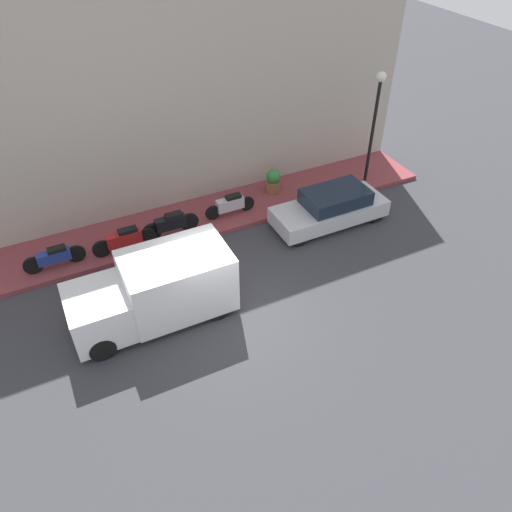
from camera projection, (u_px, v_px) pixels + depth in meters
ground_plane at (225, 311)px, 14.43m from camera, size 60.00×60.00×0.00m
sidewalk at (173, 225)px, 17.54m from camera, size 2.38×19.72×0.16m
building_facade at (148, 112)px, 16.14m from camera, size 0.30×19.72×7.49m
parked_car at (331, 208)px, 17.44m from camera, size 1.60×4.07×1.26m
delivery_van at (154, 290)px, 13.64m from camera, size 1.91×4.47×1.97m
motorcycle_blue at (54, 257)px, 15.44m from camera, size 0.30×1.88×0.72m
motorcycle_red at (125, 239)px, 16.08m from camera, size 0.30×2.10×0.80m
motorcycle_black at (171, 224)px, 16.71m from camera, size 0.30×1.96×0.82m
scooter_silver at (230, 205)px, 17.66m from camera, size 0.30×1.87×0.78m
streetlamp at (376, 111)px, 17.65m from camera, size 0.36×0.36×4.37m
potted_plant at (273, 181)px, 18.85m from camera, size 0.54×0.54×0.91m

